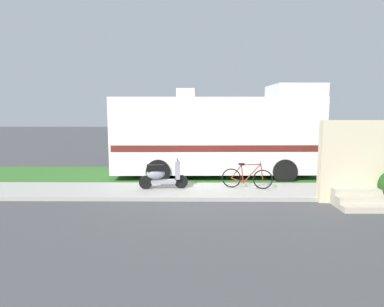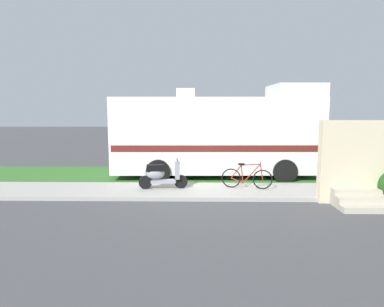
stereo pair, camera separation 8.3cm
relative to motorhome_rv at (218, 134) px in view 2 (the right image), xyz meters
name	(u,v)px [view 2 (the right image)]	position (x,y,z in m)	size (l,w,h in m)	color
ground_plane	(189,185)	(-1.14, -1.35, -1.74)	(80.00, 80.00, 0.00)	#424244
sidewalk	(188,191)	(-1.14, -2.55, -1.68)	(24.00, 2.00, 0.12)	#9E9B93
grass_strip	(190,175)	(-1.14, 0.15, -1.70)	(24.00, 3.40, 0.08)	#336628
motorhome_rv	(218,134)	(0.00, 0.00, 0.00)	(8.00, 2.67, 3.66)	silver
scooter	(161,175)	(-2.02, -2.44, -1.16)	(1.60, 0.51, 0.97)	black
bicycle	(247,177)	(0.79, -2.36, -1.25)	(1.64, 0.53, 0.88)	black
pickup_truck_near	(203,143)	(-0.55, 4.64, -0.80)	(5.18, 2.13, 1.74)	#1E2328
pickup_truck_far	(176,138)	(-2.21, 7.64, -0.81)	(5.20, 2.45, 1.73)	silver
porch_steps	(355,171)	(3.70, -3.64, -0.77)	(2.00, 1.26, 2.40)	#B2A893
bottle_green	(371,187)	(4.76, -2.55, -1.50)	(0.07, 0.07, 0.28)	brown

